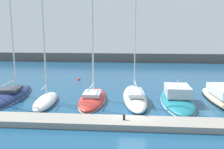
{
  "coord_description": "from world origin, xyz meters",
  "views": [
    {
      "loc": [
        -0.09,
        -20.65,
        7.73
      ],
      "look_at": [
        -2.21,
        5.09,
        3.0
      ],
      "focal_mm": 39.55,
      "sensor_mm": 36.0,
      "label": 1
    }
  ],
  "objects_px": {
    "sailboat_red_fourth": "(93,97)",
    "sailboat_ivory_fifth": "(135,96)",
    "sailboat_white_third": "(46,100)",
    "motorboat_teal_sixth": "(177,99)",
    "motorboat_sand_seventh": "(224,98)",
    "dock_bollard": "(124,117)",
    "sailboat_navy_second": "(12,95)",
    "mooring_buoy_red": "(79,80)"
  },
  "relations": [
    {
      "from": "sailboat_red_fourth",
      "to": "sailboat_ivory_fifth",
      "type": "height_order",
      "value": "sailboat_ivory_fifth"
    },
    {
      "from": "sailboat_white_third",
      "to": "motorboat_teal_sixth",
      "type": "height_order",
      "value": "sailboat_white_third"
    },
    {
      "from": "sailboat_red_fourth",
      "to": "motorboat_sand_seventh",
      "type": "bearing_deg",
      "value": -89.93
    },
    {
      "from": "sailboat_red_fourth",
      "to": "dock_bollard",
      "type": "bearing_deg",
      "value": -153.07
    },
    {
      "from": "sailboat_white_third",
      "to": "dock_bollard",
      "type": "relative_size",
      "value": 29.8
    },
    {
      "from": "sailboat_white_third",
      "to": "motorboat_teal_sixth",
      "type": "distance_m",
      "value": 13.94
    },
    {
      "from": "sailboat_red_fourth",
      "to": "sailboat_ivory_fifth",
      "type": "xyz_separation_m",
      "value": [
        4.63,
        0.49,
        0.08
      ]
    },
    {
      "from": "sailboat_navy_second",
      "to": "sailboat_white_third",
      "type": "relative_size",
      "value": 1.27
    },
    {
      "from": "mooring_buoy_red",
      "to": "sailboat_navy_second",
      "type": "bearing_deg",
      "value": -117.6
    },
    {
      "from": "sailboat_ivory_fifth",
      "to": "motorboat_sand_seventh",
      "type": "distance_m",
      "value": 9.47
    },
    {
      "from": "motorboat_teal_sixth",
      "to": "dock_bollard",
      "type": "height_order",
      "value": "motorboat_teal_sixth"
    },
    {
      "from": "motorboat_sand_seventh",
      "to": "mooring_buoy_red",
      "type": "distance_m",
      "value": 20.88
    },
    {
      "from": "sailboat_red_fourth",
      "to": "motorboat_sand_seventh",
      "type": "height_order",
      "value": "sailboat_red_fourth"
    },
    {
      "from": "sailboat_red_fourth",
      "to": "motorboat_teal_sixth",
      "type": "bearing_deg",
      "value": -91.28
    },
    {
      "from": "sailboat_ivory_fifth",
      "to": "motorboat_sand_seventh",
      "type": "relative_size",
      "value": 2.15
    },
    {
      "from": "sailboat_white_third",
      "to": "sailboat_red_fourth",
      "type": "distance_m",
      "value": 5.01
    },
    {
      "from": "dock_bollard",
      "to": "mooring_buoy_red",
      "type": "bearing_deg",
      "value": 113.16
    },
    {
      "from": "sailboat_navy_second",
      "to": "motorboat_sand_seventh",
      "type": "height_order",
      "value": "sailboat_navy_second"
    },
    {
      "from": "sailboat_red_fourth",
      "to": "dock_bollard",
      "type": "relative_size",
      "value": 39.56
    },
    {
      "from": "sailboat_white_third",
      "to": "mooring_buoy_red",
      "type": "xyz_separation_m",
      "value": [
        0.79,
        12.54,
        -0.41
      ]
    },
    {
      "from": "sailboat_red_fourth",
      "to": "motorboat_sand_seventh",
      "type": "distance_m",
      "value": 14.1
    },
    {
      "from": "sailboat_ivory_fifth",
      "to": "dock_bollard",
      "type": "xyz_separation_m",
      "value": [
        -0.94,
        -7.45,
        0.26
      ]
    },
    {
      "from": "motorboat_sand_seventh",
      "to": "mooring_buoy_red",
      "type": "xyz_separation_m",
      "value": [
        -18.01,
        10.56,
        -0.56
      ]
    },
    {
      "from": "motorboat_teal_sixth",
      "to": "mooring_buoy_red",
      "type": "height_order",
      "value": "motorboat_teal_sixth"
    },
    {
      "from": "sailboat_red_fourth",
      "to": "dock_bollard",
      "type": "height_order",
      "value": "sailboat_red_fourth"
    },
    {
      "from": "sailboat_navy_second",
      "to": "motorboat_sand_seventh",
      "type": "distance_m",
      "value": 23.52
    },
    {
      "from": "sailboat_red_fourth",
      "to": "motorboat_sand_seventh",
      "type": "xyz_separation_m",
      "value": [
        14.1,
        0.27,
        0.18
      ]
    },
    {
      "from": "sailboat_ivory_fifth",
      "to": "mooring_buoy_red",
      "type": "xyz_separation_m",
      "value": [
        -8.54,
        10.34,
        -0.46
      ]
    },
    {
      "from": "sailboat_navy_second",
      "to": "motorboat_teal_sixth",
      "type": "xyz_separation_m",
      "value": [
        18.56,
        -0.33,
        0.07
      ]
    },
    {
      "from": "motorboat_sand_seventh",
      "to": "mooring_buoy_red",
      "type": "bearing_deg",
      "value": 55.81
    },
    {
      "from": "sailboat_white_third",
      "to": "sailboat_ivory_fifth",
      "type": "distance_m",
      "value": 9.59
    },
    {
      "from": "sailboat_navy_second",
      "to": "sailboat_red_fourth",
      "type": "relative_size",
      "value": 0.95
    },
    {
      "from": "sailboat_ivory_fifth",
      "to": "motorboat_teal_sixth",
      "type": "xyz_separation_m",
      "value": [
        4.51,
        -0.53,
        -0.03
      ]
    },
    {
      "from": "sailboat_navy_second",
      "to": "sailboat_ivory_fifth",
      "type": "relative_size",
      "value": 0.73
    },
    {
      "from": "sailboat_ivory_fifth",
      "to": "motorboat_sand_seventh",
      "type": "xyz_separation_m",
      "value": [
        9.47,
        -0.22,
        0.1
      ]
    },
    {
      "from": "sailboat_navy_second",
      "to": "sailboat_ivory_fifth",
      "type": "bearing_deg",
      "value": -91.88
    },
    {
      "from": "sailboat_navy_second",
      "to": "dock_bollard",
      "type": "xyz_separation_m",
      "value": [
        13.11,
        -7.25,
        0.36
      ]
    },
    {
      "from": "sailboat_ivory_fifth",
      "to": "mooring_buoy_red",
      "type": "relative_size",
      "value": 40.84
    },
    {
      "from": "sailboat_ivory_fifth",
      "to": "sailboat_white_third",
      "type": "bearing_deg",
      "value": 99.85
    },
    {
      "from": "sailboat_ivory_fifth",
      "to": "dock_bollard",
      "type": "bearing_deg",
      "value": 169.39
    },
    {
      "from": "sailboat_white_third",
      "to": "motorboat_teal_sixth",
      "type": "bearing_deg",
      "value": -87.57
    },
    {
      "from": "sailboat_navy_second",
      "to": "motorboat_teal_sixth",
      "type": "height_order",
      "value": "sailboat_navy_second"
    }
  ]
}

